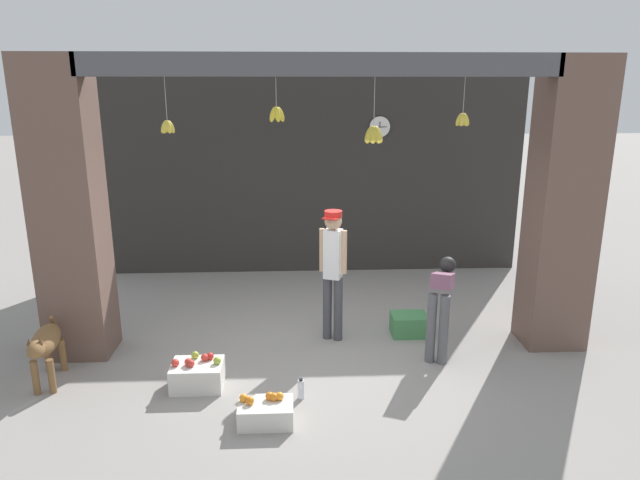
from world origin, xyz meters
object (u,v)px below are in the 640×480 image
(fruit_crate_apples, at_px, (198,374))
(produce_box_green, at_px, (409,324))
(shopkeeper, at_px, (333,265))
(wall_clock, at_px, (380,127))
(water_bottle, at_px, (301,389))
(fruit_crate_oranges, at_px, (266,412))
(worker_stooping, at_px, (442,297))
(dog, at_px, (45,344))

(fruit_crate_apples, bearing_deg, produce_box_green, 25.55)
(shopkeeper, xyz_separation_m, wall_clock, (0.93, 2.68, 1.45))
(water_bottle, height_order, wall_clock, wall_clock)
(shopkeeper, xyz_separation_m, fruit_crate_oranges, (-0.75, -1.79, -0.85))
(worker_stooping, xyz_separation_m, produce_box_green, (-0.24, 0.55, -0.58))
(shopkeeper, xyz_separation_m, fruit_crate_apples, (-1.49, -1.10, -0.82))
(dog, distance_m, worker_stooping, 4.33)
(worker_stooping, relative_size, water_bottle, 4.75)
(shopkeeper, relative_size, water_bottle, 7.28)
(fruit_crate_apples, distance_m, produce_box_green, 2.74)
(fruit_crate_oranges, height_order, fruit_crate_apples, fruit_crate_apples)
(fruit_crate_apples, bearing_deg, fruit_crate_oranges, -43.15)
(shopkeeper, distance_m, wall_clock, 3.18)
(fruit_crate_apples, bearing_deg, shopkeeper, 36.27)
(produce_box_green, bearing_deg, shopkeeper, -174.99)
(shopkeeper, height_order, produce_box_green, shopkeeper)
(worker_stooping, xyz_separation_m, wall_clock, (-0.29, 3.14, 1.70))
(wall_clock, bearing_deg, fruit_crate_apples, -122.71)
(dog, relative_size, water_bottle, 4.13)
(fruit_crate_oranges, relative_size, produce_box_green, 1.15)
(shopkeeper, relative_size, fruit_crate_apples, 3.09)
(fruit_crate_oranges, height_order, water_bottle, fruit_crate_oranges)
(produce_box_green, bearing_deg, fruit_crate_apples, -154.45)
(water_bottle, bearing_deg, fruit_crate_apples, 164.98)
(worker_stooping, height_order, fruit_crate_apples, worker_stooping)
(dog, height_order, fruit_crate_oranges, dog)
(fruit_crate_oranges, height_order, wall_clock, wall_clock)
(dog, distance_m, water_bottle, 2.71)
(dog, bearing_deg, water_bottle, 72.59)
(wall_clock, bearing_deg, water_bottle, -108.29)
(fruit_crate_oranges, xyz_separation_m, produce_box_green, (1.73, 1.88, 0.02))
(shopkeeper, relative_size, wall_clock, 4.71)
(worker_stooping, bearing_deg, wall_clock, 117.33)
(water_bottle, bearing_deg, dog, 170.86)
(shopkeeper, xyz_separation_m, worker_stooping, (1.22, -0.47, -0.25))
(fruit_crate_oranges, bearing_deg, worker_stooping, 33.89)
(water_bottle, distance_m, wall_clock, 4.86)
(fruit_crate_apples, height_order, water_bottle, fruit_crate_apples)
(fruit_crate_apples, distance_m, wall_clock, 5.02)
(dog, relative_size, produce_box_green, 2.08)
(dog, xyz_separation_m, produce_box_green, (4.05, 1.04, -0.32))
(produce_box_green, distance_m, water_bottle, 2.03)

